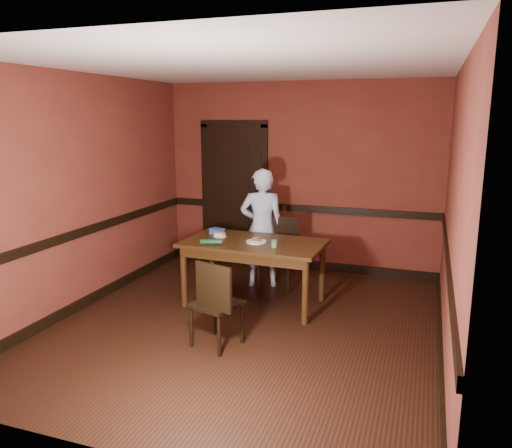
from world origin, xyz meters
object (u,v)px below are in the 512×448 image
Objects in this scene: chair_far at (273,254)px; sauce_jar at (274,244)px; chair_near at (216,302)px; person at (262,228)px; food_tub at (217,231)px; dining_table at (254,273)px; sandwich_plate at (256,241)px; cheese_saucer at (220,235)px.

sauce_jar is (0.24, -0.74, 0.34)m from chair_far.
chair_near is 0.57× the size of person.
person is 8.02× the size of food_tub.
chair_far reaches higher than dining_table.
sauce_jar is (0.31, -0.17, 0.43)m from dining_table.
person reaches higher than dining_table.
sandwich_plate is (-0.02, -0.59, 0.32)m from chair_far.
chair_far is at bearing 85.12° from dining_table.
sandwich_plate is 1.22× the size of food_tub.
person reaches higher than chair_near.
food_tub reaches higher than cheese_saucer.
chair_far is 1.05× the size of chair_near.
chair_near reaches higher than cheese_saucer.
chair_far is 1.74m from chair_near.
food_tub is at bearing 159.16° from sandwich_plate.
person is 18.94× the size of sauce_jar.
person reaches higher than sandwich_plate.
sauce_jar is at bearing 99.29° from person.
chair_far reaches higher than cheese_saucer.
dining_table is at bearing -71.85° from chair_near.
food_tub is at bearing -50.09° from chair_near.
sandwich_plate is at bearing -73.84° from chair_near.
food_tub is (-0.59, 1.38, 0.36)m from chair_near.
sandwich_plate is 0.64m from food_tub.
dining_table is 1.05× the size of person.
person is at bearing 117.04° from sauce_jar.
person is (-0.12, 0.66, 0.40)m from dining_table.
cheese_saucer is at bearing -156.87° from chair_far.
person reaches higher than sauce_jar.
food_tub is (-0.09, 0.12, 0.02)m from cheese_saucer.
sauce_jar is at bearing -28.87° from sandwich_plate.
chair_near is 3.72× the size of sandwich_plate.
dining_table is 0.78m from person.
person is 0.94m from sauce_jar.
sandwich_plate is (0.04, -0.03, 0.40)m from dining_table.
sandwich_plate is 2.88× the size of sauce_jar.
sandwich_plate is at bearing -33.08° from dining_table.
chair_near is 1.88m from person.
person reaches higher than chair_far.
person is 10.03× the size of cheese_saucer.
chair_far is 0.85m from sauce_jar.
cheese_saucer is (-0.47, 0.08, 0.40)m from dining_table.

